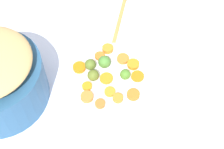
{
  "coord_description": "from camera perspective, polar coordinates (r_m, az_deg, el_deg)",
  "views": [
    {
      "loc": [
        0.1,
        -0.54,
        0.87
      ],
      "look_at": [
        -0.0,
        -0.04,
        0.13
      ],
      "focal_mm": 54.01,
      "sensor_mm": 36.0,
      "label": 1
    }
  ],
  "objects": [
    {
      "name": "wooden_spoon",
      "position": [
        1.22,
        1.9,
        11.54
      ],
      "size": [
        0.05,
        0.32,
        0.01
      ],
      "color": "#BD8742",
      "rests_on": "tabletop"
    },
    {
      "name": "brussels_sprout_2",
      "position": [
        0.9,
        2.26,
        0.02
      ],
      "size": [
        0.03,
        0.03,
        0.03
      ],
      "primitive_type": "sphere",
      "color": "#4B7F28",
      "rests_on": "serving_bowl_carrots"
    },
    {
      "name": "carrot_slice_10",
      "position": [
        0.89,
        -4.25,
        -2.0
      ],
      "size": [
        0.03,
        0.03,
        0.01
      ],
      "primitive_type": "cylinder",
      "rotation": [
        0.0,
        0.0,
        1.77
      ],
      "color": "orange",
      "rests_on": "serving_bowl_carrots"
    },
    {
      "name": "carrot_slice_12",
      "position": [
        0.91,
        4.35,
        -0.31
      ],
      "size": [
        0.04,
        0.04,
        0.01
      ],
      "primitive_type": "cylinder",
      "rotation": [
        0.0,
        0.0,
        3.03
      ],
      "color": "orange",
      "rests_on": "serving_bowl_carrots"
    },
    {
      "name": "carrot_slice_2",
      "position": [
        0.92,
        -5.57,
        1.2
      ],
      "size": [
        0.05,
        0.05,
        0.01
      ],
      "primitive_type": "cylinder",
      "rotation": [
        0.0,
        0.0,
        2.37
      ],
      "color": "orange",
      "rests_on": "serving_bowl_carrots"
    },
    {
      "name": "carrot_slice_0",
      "position": [
        0.93,
        3.6,
        1.73
      ],
      "size": [
        0.04,
        0.04,
        0.01
      ],
      "primitive_type": "cylinder",
      "rotation": [
        0.0,
        0.0,
        3.21
      ],
      "color": "orange",
      "rests_on": "serving_bowl_carrots"
    },
    {
      "name": "serving_bowl_carrots",
      "position": [
        0.95,
        -0.0,
        -2.01
      ],
      "size": [
        0.24,
        0.24,
        0.1
      ],
      "primitive_type": "cylinder",
      "color": "white",
      "rests_on": "tabletop"
    },
    {
      "name": "carrot_slice_7",
      "position": [
        0.87,
        -4.25,
        -3.78
      ],
      "size": [
        0.04,
        0.04,
        0.01
      ],
      "primitive_type": "cylinder",
      "rotation": [
        0.0,
        0.0,
        2.78
      ],
      "color": "orange",
      "rests_on": "serving_bowl_carrots"
    },
    {
      "name": "carrot_slice_4",
      "position": [
        0.87,
        3.62,
        -3.41
      ],
      "size": [
        0.05,
        0.05,
        0.01
      ],
      "primitive_type": "cylinder",
      "rotation": [
        0.0,
        0.0,
        2.44
      ],
      "color": "orange",
      "rests_on": "serving_bowl_carrots"
    },
    {
      "name": "carrot_slice_11",
      "position": [
        0.87,
        1.01,
        -4.0
      ],
      "size": [
        0.03,
        0.03,
        0.01
      ],
      "primitive_type": "cylinder",
      "rotation": [
        0.0,
        0.0,
        1.29
      ],
      "color": "orange",
      "rests_on": "serving_bowl_carrots"
    },
    {
      "name": "carrot_slice_9",
      "position": [
        0.94,
        1.87,
        2.68
      ],
      "size": [
        0.05,
        0.05,
        0.01
      ],
      "primitive_type": "cylinder",
      "rotation": [
        0.0,
        0.0,
        3.92
      ],
      "color": "orange",
      "rests_on": "serving_bowl_carrots"
    },
    {
      "name": "carrot_slice_1",
      "position": [
        0.88,
        -0.52,
        -2.9
      ],
      "size": [
        0.04,
        0.04,
        0.01
      ],
      "primitive_type": "cylinder",
      "rotation": [
        0.0,
        0.0,
        2.49
      ],
      "color": "orange",
      "rests_on": "serving_bowl_carrots"
    },
    {
      "name": "carrot_slice_5",
      "position": [
        0.95,
        -2.08,
        3.13
      ],
      "size": [
        0.04,
        0.04,
        0.01
      ],
      "primitive_type": "cylinder",
      "rotation": [
        0.0,
        0.0,
        0.27
      ],
      "color": "orange",
      "rests_on": "serving_bowl_carrots"
    },
    {
      "name": "carrot_slice_8",
      "position": [
        0.96,
        -0.73,
        4.4
      ],
      "size": [
        0.04,
        0.04,
        0.01
      ],
      "primitive_type": "cylinder",
      "rotation": [
        0.0,
        0.0,
        2.7
      ],
      "color": "orange",
      "rests_on": "serving_bowl_carrots"
    },
    {
      "name": "tabletop",
      "position": [
        1.02,
        0.72,
        -1.86
      ],
      "size": [
        2.4,
        2.4,
        0.02
      ],
      "primitive_type": "cube",
      "color": "white",
      "rests_on": "ground"
    },
    {
      "name": "carrot_slice_3",
      "position": [
        0.86,
        -2.03,
        -4.96
      ],
      "size": [
        0.03,
        0.03,
        0.01
      ],
      "primitive_type": "cylinder",
      "rotation": [
        0.0,
        0.0,
        4.31
      ],
      "color": "orange",
      "rests_on": "serving_bowl_carrots"
    },
    {
      "name": "carrot_slice_6",
      "position": [
        0.9,
        -0.96,
        -0.66
      ],
      "size": [
        0.05,
        0.05,
        0.01
      ],
      "primitive_type": "cylinder",
      "rotation": [
        0.0,
        0.0,
        1.24
      ],
      "color": "orange",
      "rests_on": "serving_bowl_carrots"
    },
    {
      "name": "brussels_sprout_3",
      "position": [
        0.92,
        -1.29,
        2.17
      ],
      "size": [
        0.03,
        0.03,
        0.03
      ],
      "primitive_type": "sphere",
      "color": "#498132",
      "rests_on": "serving_bowl_carrots"
    },
    {
      "name": "brussels_sprout_1",
      "position": [
        0.89,
        -3.2,
        -0.14
      ],
      "size": [
        0.03,
        0.03,
        0.03
      ],
      "primitive_type": "sphere",
      "color": "#5A6B23",
      "rests_on": "serving_bowl_carrots"
    },
    {
      "name": "brussels_sprout_0",
      "position": [
        0.92,
        -3.7,
        1.7
      ],
      "size": [
        0.03,
        0.03,
        0.03
      ],
      "primitive_type": "sphere",
      "color": "#556C26",
      "rests_on": "serving_bowl_carrots"
    }
  ]
}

